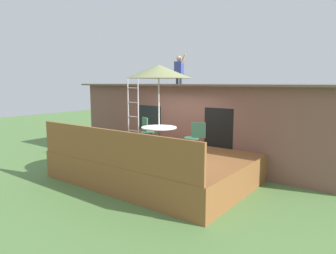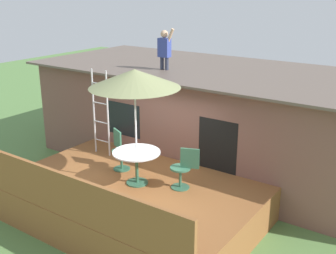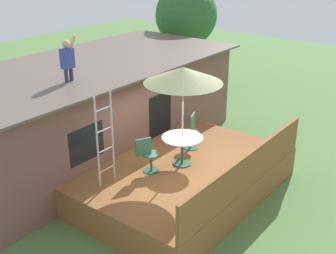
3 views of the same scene
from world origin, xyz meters
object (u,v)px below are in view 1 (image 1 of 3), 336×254
patio_umbrella (159,72)px  step_ladder (133,110)px  patio_table (159,132)px  person_figure (179,68)px  patio_chair_left (147,132)px  patio_chair_right (194,138)px

patio_umbrella → step_ladder: size_ratio=1.15×
patio_umbrella → step_ladder: 2.37m
patio_table → patio_umbrella: bearing=180.0°
person_figure → patio_table: bearing=-66.7°
patio_table → step_ladder: bearing=155.0°
patio_table → patio_umbrella: size_ratio=0.41×
patio_chair_left → person_figure: bearing=124.4°
patio_table → patio_chair_left: (-0.84, 0.41, -0.13)m
patio_umbrella → person_figure: size_ratio=2.29×
person_figure → patio_chair_right: bearing=-47.4°
step_ladder → patio_chair_right: 2.91m
patio_umbrella → person_figure: person_figure is taller
patio_umbrella → patio_chair_right: patio_umbrella is taller
patio_table → step_ladder: step_ladder is taller
patio_umbrella → person_figure: 2.97m
patio_chair_left → patio_umbrella: bearing=0.0°
person_figure → patio_chair_left: bearing=-81.8°
patio_chair_right → patio_table: bearing=-0.0°
patio_umbrella → patio_table: bearing=0.0°
patio_table → person_figure: size_ratio=0.94×
patio_chair_right → person_figure: bearing=-69.5°
patio_umbrella → person_figure: (-1.17, 2.71, 0.24)m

